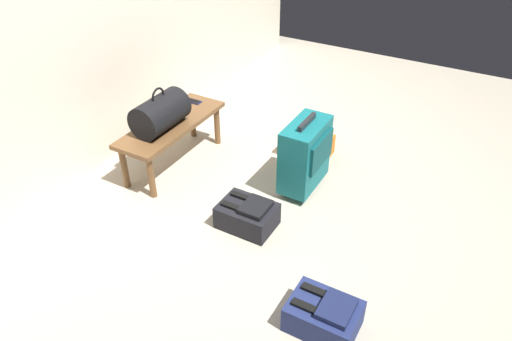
# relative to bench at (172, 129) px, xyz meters

# --- Properties ---
(ground_plane) EXTENTS (6.60, 6.60, 0.00)m
(ground_plane) POSITION_rel_bench_xyz_m (-0.12, -1.04, -0.33)
(ground_plane) COLOR #B2A893
(bench) EXTENTS (1.00, 0.36, 0.39)m
(bench) POSITION_rel_bench_xyz_m (0.00, 0.00, 0.00)
(bench) COLOR brown
(bench) RESTS_ON ground
(duffel_bag_black) EXTENTS (0.44, 0.26, 0.34)m
(duffel_bag_black) POSITION_rel_bench_xyz_m (-0.11, 0.00, 0.19)
(duffel_bag_black) COLOR black
(duffel_bag_black) RESTS_ON bench
(cell_phone) EXTENTS (0.07, 0.14, 0.01)m
(cell_phone) POSITION_rel_bench_xyz_m (0.37, 0.06, 0.06)
(cell_phone) COLOR #191E4C
(cell_phone) RESTS_ON bench
(suitcase_upright_teal) EXTENTS (0.45, 0.26, 0.59)m
(suitcase_upright_teal) POSITION_rel_bench_xyz_m (0.21, -1.06, -0.02)
(suitcase_upright_teal) COLOR #14666B
(suitcase_upright_teal) RESTS_ON ground
(backpack_dark) EXTENTS (0.28, 0.38, 0.21)m
(backpack_dark) POSITION_rel_bench_xyz_m (-0.38, -0.91, -0.23)
(backpack_dark) COLOR black
(backpack_dark) RESTS_ON ground
(backpack_orange) EXTENTS (0.28, 0.38, 0.21)m
(backpack_orange) POSITION_rel_bench_xyz_m (0.66, -0.90, -0.23)
(backpack_orange) COLOR orange
(backpack_orange) RESTS_ON ground
(backpack_navy) EXTENTS (0.28, 0.38, 0.21)m
(backpack_navy) POSITION_rel_bench_xyz_m (-0.91, -1.70, -0.23)
(backpack_navy) COLOR navy
(backpack_navy) RESTS_ON ground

